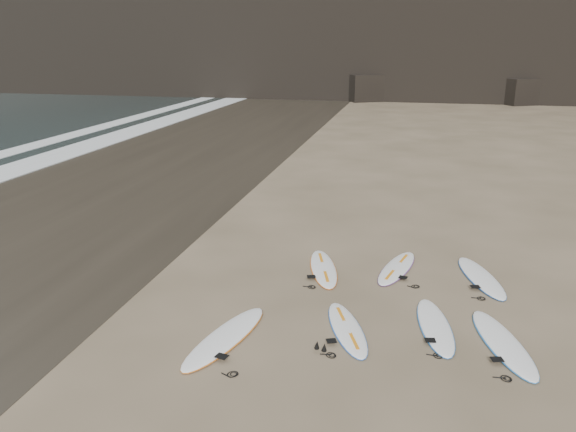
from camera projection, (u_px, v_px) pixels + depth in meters
name	position (u px, v px, depth m)	size (l,w,h in m)	color
ground	(448.00, 332.00, 11.35)	(240.00, 240.00, 0.00)	#897559
wet_sand	(114.00, 181.00, 23.37)	(12.00, 200.00, 0.01)	#383026
foam_near	(0.00, 174.00, 24.51)	(2.20, 200.00, 0.05)	white
surfboard_0	(225.00, 337.00, 11.06)	(0.67, 2.79, 0.10)	white
surfboard_1	(347.00, 328.00, 11.40)	(0.57, 2.36, 0.08)	white
surfboard_2	(435.00, 326.00, 11.50)	(0.60, 2.48, 0.09)	white
surfboard_3	(503.00, 343.00, 10.85)	(0.64, 2.68, 0.10)	white
surfboard_5	(323.00, 268.00, 14.40)	(0.61, 2.54, 0.09)	white
surfboard_6	(397.00, 268.00, 14.43)	(0.60, 2.49, 0.09)	white
surfboard_7	(481.00, 277.00, 13.85)	(0.63, 2.64, 0.09)	white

